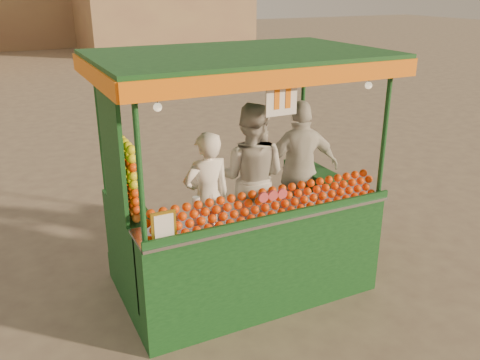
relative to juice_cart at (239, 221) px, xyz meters
name	(u,v)px	position (x,y,z in m)	size (l,w,h in m)	color
ground	(230,273)	(0.05, 0.38, -0.93)	(90.00, 90.00, 0.00)	brown
building_right	(161,3)	(7.05, 24.38, 1.57)	(9.00, 6.00, 5.00)	#957F55
juice_cart	(239,221)	(0.00, 0.00, 0.00)	(3.13, 2.03, 2.84)	#0F3717
vendor_left	(207,199)	(-0.27, 0.30, 0.22)	(0.61, 0.42, 1.63)	white
vendor_middle	(251,177)	(0.38, 0.43, 0.34)	(1.16, 1.12, 1.88)	beige
vendor_right	(300,170)	(1.11, 0.44, 0.32)	(1.13, 0.60, 1.83)	silver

